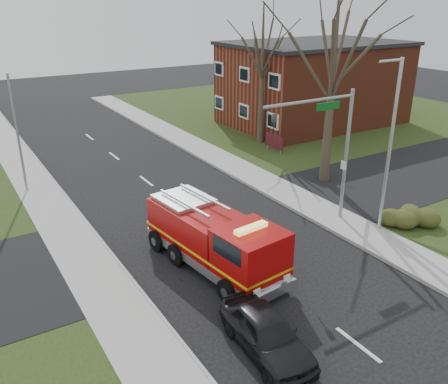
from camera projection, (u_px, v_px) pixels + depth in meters
ground at (255, 265)px, 20.61m from camera, size 120.00×120.00×0.00m
sidewalk_right at (357, 230)px, 23.59m from camera, size 2.40×80.00×0.15m
sidewalk_left at (118, 309)px, 17.58m from camera, size 2.40×80.00×0.15m
brick_building at (314, 83)px, 42.61m from camera, size 15.40×10.40×7.25m
health_center_sign at (274, 141)px, 35.21m from camera, size 0.12×2.00×1.40m
hedge_corner at (412, 215)px, 23.97m from camera, size 2.80×2.00×0.90m
bare_tree_near at (334, 61)px, 27.12m from camera, size 6.00×6.00×12.00m
bare_tree_far at (262, 60)px, 35.29m from camera, size 5.25×5.25×10.50m
traffic_signal_mast at (329, 136)px, 22.53m from camera, size 5.29×0.18×6.80m
streetlight_pole at (390, 143)px, 21.95m from camera, size 1.48×0.16×8.40m
utility_pole_far at (18, 136)px, 27.01m from camera, size 0.14×0.14×7.00m
fire_engine at (215, 241)px, 19.97m from camera, size 3.40×7.31×2.85m
parked_car_maroon at (266, 333)px, 15.37m from camera, size 2.03×4.32×1.43m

